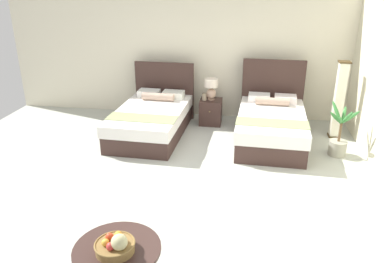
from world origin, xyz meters
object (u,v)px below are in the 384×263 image
(table_lamp, at_px, (211,87))
(coffee_table, at_px, (118,257))
(bed_near_corner, at_px, (271,124))
(fruit_bowl, at_px, (116,245))
(potted_palm, at_px, (339,140))
(nightstand, at_px, (211,112))
(floor_lamp_corner, at_px, (339,100))
(bed_near_window, at_px, (152,119))
(vase, at_px, (204,97))

(table_lamp, distance_m, coffee_table, 4.74)
(bed_near_corner, xyz_separation_m, fruit_bowl, (-1.62, -4.03, 0.22))
(fruit_bowl, height_order, potted_palm, potted_palm)
(nightstand, distance_m, floor_lamp_corner, 2.53)
(table_lamp, xyz_separation_m, floor_lamp_corner, (2.46, -0.36, -0.05))
(bed_near_corner, xyz_separation_m, coffee_table, (-1.64, -3.97, 0.03))
(coffee_table, height_order, floor_lamp_corner, floor_lamp_corner)
(table_lamp, xyz_separation_m, fruit_bowl, (-0.41, -4.76, -0.25))
(floor_lamp_corner, bearing_deg, bed_near_corner, -163.02)
(bed_near_window, height_order, nightstand, bed_near_window)
(floor_lamp_corner, bearing_deg, potted_palm, -97.19)
(coffee_table, distance_m, floor_lamp_corner, 5.23)
(coffee_table, bearing_deg, vase, 86.48)
(bed_near_corner, xyz_separation_m, nightstand, (-1.22, 0.71, -0.06))
(table_lamp, distance_m, vase, 0.24)
(vase, xyz_separation_m, floor_lamp_corner, (2.59, -0.30, 0.14))
(coffee_table, distance_m, fruit_bowl, 0.20)
(floor_lamp_corner, bearing_deg, coffee_table, -123.51)
(bed_near_window, distance_m, vase, 1.20)
(fruit_bowl, bearing_deg, table_lamp, 85.08)
(vase, distance_m, potted_palm, 2.76)
(table_lamp, distance_m, floor_lamp_corner, 2.48)
(bed_near_corner, height_order, coffee_table, bed_near_corner)
(potted_palm, bearing_deg, table_lamp, 152.64)
(bed_near_window, distance_m, floor_lamp_corner, 3.59)
(bed_near_window, relative_size, vase, 15.15)
(table_lamp, relative_size, vase, 2.98)
(potted_palm, bearing_deg, floor_lamp_corner, 82.81)
(fruit_bowl, bearing_deg, bed_near_window, 99.52)
(table_lamp, bearing_deg, potted_palm, -27.36)
(nightstand, relative_size, potted_palm, 0.56)
(table_lamp, distance_m, potted_palm, 2.69)
(nightstand, distance_m, fruit_bowl, 4.77)
(table_lamp, bearing_deg, bed_near_window, -145.78)
(bed_near_window, relative_size, table_lamp, 5.09)
(table_lamp, bearing_deg, bed_near_corner, -31.16)
(vase, bearing_deg, bed_near_window, -144.45)
(floor_lamp_corner, relative_size, potted_palm, 1.56)
(bed_near_window, xyz_separation_m, table_lamp, (1.08, 0.74, 0.48))
(fruit_bowl, bearing_deg, floor_lamp_corner, 56.94)
(floor_lamp_corner, bearing_deg, nightstand, 172.23)
(vase, xyz_separation_m, potted_palm, (2.49, -1.16, -0.32))
(coffee_table, distance_m, potted_palm, 4.46)
(coffee_table, relative_size, floor_lamp_corner, 0.58)
(bed_near_window, distance_m, potted_palm, 3.47)
(vase, bearing_deg, potted_palm, -24.94)
(vase, xyz_separation_m, fruit_bowl, (-0.27, -4.70, -0.06))
(table_lamp, xyz_separation_m, potted_palm, (2.35, -1.22, -0.51))
(bed_near_window, bearing_deg, coffee_table, -80.51)
(nightstand, bearing_deg, coffee_table, -95.14)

